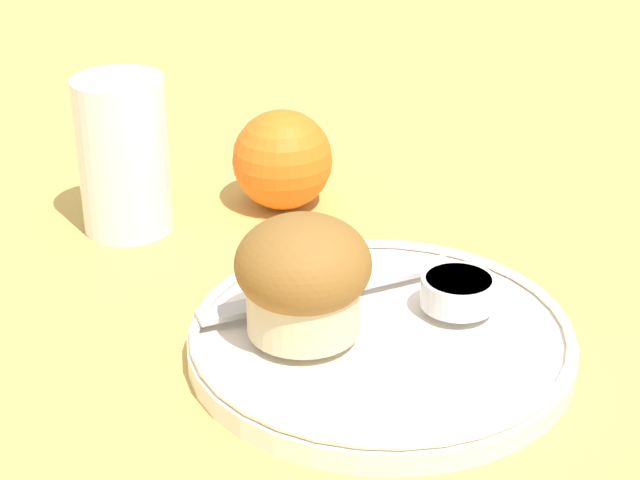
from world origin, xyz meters
name	(u,v)px	position (x,y,z in m)	size (l,w,h in m)	color
ground_plane	(386,359)	(0.00, 0.00, 0.00)	(3.00, 3.00, 0.00)	tan
plate	(379,339)	(0.00, 0.01, 0.01)	(0.23, 0.23, 0.02)	silver
muffin	(303,276)	(-0.04, 0.02, 0.06)	(0.08, 0.08, 0.07)	beige
cream_ramekin	(458,290)	(0.05, 0.01, 0.03)	(0.05, 0.05, 0.02)	silver
berry_pair	(320,278)	(-0.01, 0.06, 0.03)	(0.03, 0.01, 0.01)	#B7192D
butter_knife	(329,289)	(-0.01, 0.05, 0.02)	(0.17, 0.02, 0.00)	#B7B7BC
orange_fruit	(282,160)	(0.03, 0.22, 0.04)	(0.08, 0.08, 0.08)	orange
juice_glass	(123,155)	(-0.09, 0.23, 0.06)	(0.07, 0.07, 0.11)	silver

